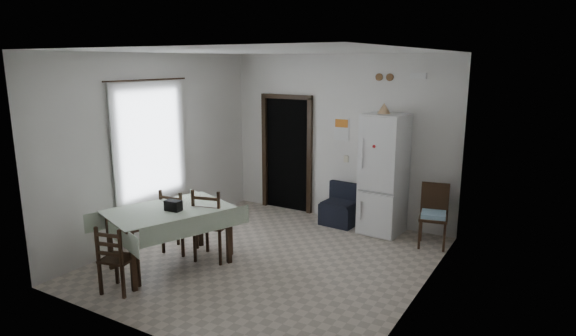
% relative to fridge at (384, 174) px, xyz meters
% --- Properties ---
extents(ground, '(4.50, 4.50, 0.00)m').
position_rel_fridge_xyz_m(ground, '(-0.95, -1.93, -0.98)').
color(ground, '#AEA08E').
rests_on(ground, ground).
extents(ceiling, '(4.20, 4.50, 0.02)m').
position_rel_fridge_xyz_m(ceiling, '(-0.95, -1.93, 1.92)').
color(ceiling, white).
rests_on(ceiling, ground).
extents(wall_back, '(4.20, 0.02, 2.90)m').
position_rel_fridge_xyz_m(wall_back, '(-0.95, 0.32, 0.47)').
color(wall_back, silver).
rests_on(wall_back, ground).
extents(wall_front, '(4.20, 0.02, 2.90)m').
position_rel_fridge_xyz_m(wall_front, '(-0.95, -4.18, 0.47)').
color(wall_front, silver).
rests_on(wall_front, ground).
extents(wall_left, '(0.02, 4.50, 2.90)m').
position_rel_fridge_xyz_m(wall_left, '(-3.05, -1.93, 0.47)').
color(wall_left, silver).
rests_on(wall_left, ground).
extents(wall_right, '(0.02, 4.50, 2.90)m').
position_rel_fridge_xyz_m(wall_right, '(1.15, -1.93, 0.47)').
color(wall_right, silver).
rests_on(wall_right, ground).
extents(doorway, '(1.06, 0.52, 2.22)m').
position_rel_fridge_xyz_m(doorway, '(-2.00, 0.52, 0.08)').
color(doorway, black).
rests_on(doorway, ground).
extents(window_recess, '(0.10, 1.20, 1.60)m').
position_rel_fridge_xyz_m(window_recess, '(-3.10, -2.13, 0.57)').
color(window_recess, silver).
rests_on(window_recess, ground).
extents(curtain, '(0.02, 1.45, 1.85)m').
position_rel_fridge_xyz_m(curtain, '(-2.99, -2.13, 0.57)').
color(curtain, white).
rests_on(curtain, ground).
extents(curtain_rod, '(0.02, 1.60, 0.02)m').
position_rel_fridge_xyz_m(curtain_rod, '(-2.98, -2.13, 1.52)').
color(curtain_rod, black).
rests_on(curtain_rod, ground).
extents(calendar, '(0.28, 0.02, 0.40)m').
position_rel_fridge_xyz_m(calendar, '(-0.90, 0.31, 0.64)').
color(calendar, white).
rests_on(calendar, ground).
extents(calendar_image, '(0.24, 0.01, 0.14)m').
position_rel_fridge_xyz_m(calendar_image, '(-0.90, 0.30, 0.74)').
color(calendar_image, orange).
rests_on(calendar_image, ground).
extents(light_switch, '(0.08, 0.02, 0.12)m').
position_rel_fridge_xyz_m(light_switch, '(-0.80, 0.31, 0.12)').
color(light_switch, beige).
rests_on(light_switch, ground).
extents(vent_left, '(0.12, 0.03, 0.12)m').
position_rel_fridge_xyz_m(vent_left, '(-0.25, 0.30, 1.54)').
color(vent_left, brown).
rests_on(vent_left, ground).
extents(vent_right, '(0.12, 0.03, 0.12)m').
position_rel_fridge_xyz_m(vent_right, '(-0.07, 0.30, 1.54)').
color(vent_right, brown).
rests_on(vent_right, ground).
extents(emergency_light, '(0.25, 0.07, 0.09)m').
position_rel_fridge_xyz_m(emergency_light, '(0.40, 0.28, 1.57)').
color(emergency_light, white).
rests_on(emergency_light, ground).
extents(fridge, '(0.68, 0.68, 1.97)m').
position_rel_fridge_xyz_m(fridge, '(0.00, 0.00, 0.00)').
color(fridge, silver).
rests_on(fridge, ground).
extents(tan_cone, '(0.21, 0.21, 0.17)m').
position_rel_fridge_xyz_m(tan_cone, '(-0.04, -0.01, 1.07)').
color(tan_cone, tan).
rests_on(tan_cone, fridge).
extents(navy_seat, '(0.62, 0.60, 0.70)m').
position_rel_fridge_xyz_m(navy_seat, '(-0.76, 0.00, -0.63)').
color(navy_seat, black).
rests_on(navy_seat, ground).
extents(corner_chair, '(0.49, 0.49, 0.96)m').
position_rel_fridge_xyz_m(corner_chair, '(0.89, -0.22, -0.50)').
color(corner_chair, black).
rests_on(corner_chair, ground).
extents(dining_table, '(1.53, 1.84, 0.82)m').
position_rel_fridge_xyz_m(dining_table, '(-2.03, -2.79, -0.57)').
color(dining_table, '#B0C2A6').
rests_on(dining_table, ground).
extents(black_bag, '(0.23, 0.15, 0.14)m').
position_rel_fridge_xyz_m(black_bag, '(-1.91, -2.82, -0.09)').
color(black_bag, black).
rests_on(black_bag, dining_table).
extents(dining_chair_far_left, '(0.45, 0.45, 0.96)m').
position_rel_fridge_xyz_m(dining_chair_far_left, '(-2.29, -2.32, -0.50)').
color(dining_chair_far_left, black).
rests_on(dining_chair_far_left, ground).
extents(dining_chair_far_right, '(0.55, 0.55, 1.05)m').
position_rel_fridge_xyz_m(dining_chair_far_right, '(-1.69, -2.29, -0.46)').
color(dining_chair_far_right, black).
rests_on(dining_chair_far_right, ground).
extents(dining_chair_near_head, '(0.45, 0.45, 0.87)m').
position_rel_fridge_xyz_m(dining_chair_near_head, '(-2.03, -3.66, -0.55)').
color(dining_chair_near_head, black).
rests_on(dining_chair_near_head, ground).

